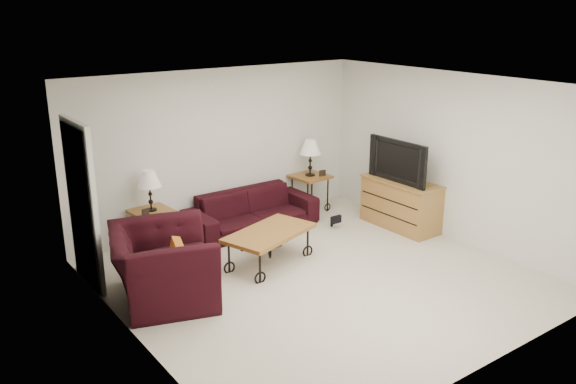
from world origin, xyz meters
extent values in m
plane|color=beige|center=(0.00, 0.00, 0.00)|extent=(5.00, 5.00, 0.00)
cube|color=silver|center=(0.00, 2.50, 1.25)|extent=(5.00, 0.02, 2.50)
cube|color=silver|center=(0.00, -2.50, 1.25)|extent=(5.00, 0.02, 2.50)
cube|color=silver|center=(-2.50, 0.00, 1.25)|extent=(0.02, 5.00, 2.50)
cube|color=silver|center=(2.50, 0.00, 1.25)|extent=(0.02, 5.00, 2.50)
plane|color=white|center=(0.00, 0.00, 2.50)|extent=(5.00, 5.00, 0.00)
cube|color=black|center=(-2.47, 1.65, 1.02)|extent=(0.08, 0.94, 2.04)
imported|color=black|center=(0.26, 2.02, 0.31)|extent=(2.10, 0.82, 0.61)
cube|color=#966426|center=(-1.33, 2.20, 0.30)|extent=(0.58, 0.58, 0.59)
cube|color=#966426|center=(1.56, 2.20, 0.31)|extent=(0.62, 0.62, 0.63)
cube|color=black|center=(-1.48, 2.05, 0.64)|extent=(0.12, 0.04, 0.10)
cube|color=black|center=(1.71, 2.05, 0.68)|extent=(0.13, 0.03, 0.10)
cube|color=#966426|center=(-0.27, 0.76, 0.24)|extent=(1.43, 1.05, 0.48)
imported|color=black|center=(-1.88, 0.67, 0.44)|extent=(1.53, 1.64, 0.87)
cube|color=#B64F17|center=(-1.73, 0.62, 0.52)|extent=(0.22, 0.41, 0.39)
cube|color=#A07C3B|center=(2.23, 0.72, 0.39)|extent=(0.54, 1.29, 0.77)
imported|color=black|center=(2.21, 0.72, 1.11)|extent=(0.15, 1.15, 0.66)
ellipsoid|color=black|center=(1.34, 1.35, 0.19)|extent=(0.34, 0.29, 0.38)
camera|label=1|loc=(-4.50, -5.46, 3.40)|focal=37.11mm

